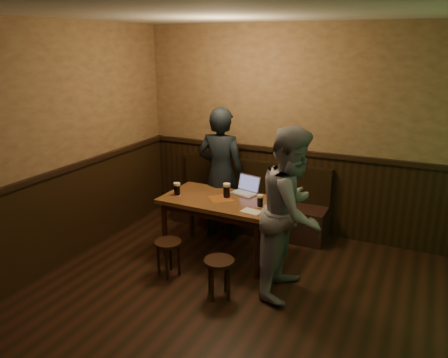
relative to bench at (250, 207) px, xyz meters
name	(u,v)px	position (x,y,z in m)	size (l,w,h in m)	color
room	(228,222)	(0.84, -2.53, 0.89)	(5.04, 6.04, 2.84)	black
bench	(250,207)	(0.00, 0.00, 0.00)	(2.20, 0.50, 0.95)	black
pub_table	(221,206)	(0.00, -0.94, 0.34)	(1.42, 0.84, 0.75)	brown
stool_left	(168,248)	(-0.32, -1.64, 0.02)	(0.40, 0.40, 0.42)	black
stool_right	(219,267)	(0.40, -1.80, 0.03)	(0.36, 0.36, 0.43)	black
pint_left	(177,189)	(-0.54, -1.06, 0.52)	(0.10, 0.10, 0.16)	#B8162F
pint_mid	(227,190)	(0.05, -0.87, 0.53)	(0.12, 0.12, 0.18)	#B8162F
pint_right	(260,201)	(0.53, -0.99, 0.51)	(0.09, 0.09, 0.14)	#B8162F
laptop	(246,189)	(0.20, -0.63, 0.49)	(0.36, 0.32, 0.22)	silver
menu	(251,211)	(0.49, -1.17, 0.44)	(0.22, 0.15, 0.00)	silver
person_suit	(221,174)	(-0.24, -0.43, 0.58)	(0.65, 0.42, 1.77)	black
person_grey	(292,212)	(1.00, -1.35, 0.58)	(0.86, 0.67, 1.78)	gray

